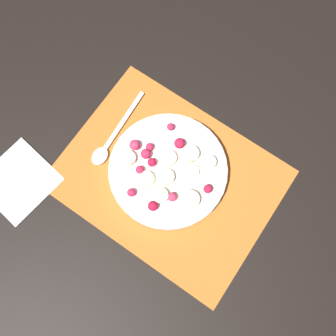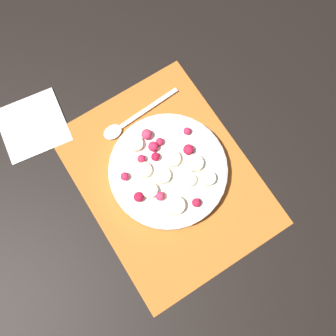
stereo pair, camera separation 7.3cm
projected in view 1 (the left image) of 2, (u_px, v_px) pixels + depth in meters
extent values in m
plane|color=black|center=(169.00, 178.00, 0.77)|extent=(3.00, 3.00, 0.00)
cube|color=#B26023|center=(169.00, 178.00, 0.77)|extent=(0.43, 0.33, 0.01)
cylinder|color=white|center=(168.00, 171.00, 0.75)|extent=(0.24, 0.24, 0.03)
torus|color=white|center=(168.00, 170.00, 0.74)|extent=(0.24, 0.24, 0.01)
cylinder|color=white|center=(168.00, 169.00, 0.74)|extent=(0.21, 0.21, 0.00)
cylinder|color=beige|center=(190.00, 154.00, 0.74)|extent=(0.04, 0.04, 0.01)
cylinder|color=#F4EAB7|center=(168.00, 158.00, 0.74)|extent=(0.04, 0.04, 0.01)
cylinder|color=#F4EAB7|center=(192.00, 171.00, 0.73)|extent=(0.03, 0.03, 0.01)
cylinder|color=#F4EAB7|center=(160.00, 196.00, 0.72)|extent=(0.04, 0.04, 0.01)
cylinder|color=beige|center=(146.00, 179.00, 0.73)|extent=(0.05, 0.05, 0.01)
cylinder|color=#F4EAB7|center=(209.00, 162.00, 0.73)|extent=(0.04, 0.04, 0.01)
cylinder|color=beige|center=(166.00, 177.00, 0.73)|extent=(0.04, 0.04, 0.01)
cylinder|color=beige|center=(128.00, 158.00, 0.74)|extent=(0.03, 0.03, 0.01)
cylinder|color=beige|center=(191.00, 199.00, 0.72)|extent=(0.05, 0.05, 0.01)
sphere|color=red|center=(208.00, 189.00, 0.72)|extent=(0.02, 0.02, 0.02)
sphere|color=#DB3356|center=(135.00, 145.00, 0.74)|extent=(0.02, 0.02, 0.02)
sphere|color=#DB3356|center=(172.00, 197.00, 0.71)|extent=(0.02, 0.02, 0.02)
sphere|color=#B21433|center=(153.00, 206.00, 0.71)|extent=(0.02, 0.02, 0.02)
sphere|color=#D12347|center=(131.00, 192.00, 0.72)|extent=(0.02, 0.02, 0.02)
sphere|color=red|center=(180.00, 143.00, 0.74)|extent=(0.02, 0.02, 0.02)
sphere|color=#D12347|center=(146.00, 154.00, 0.74)|extent=(0.02, 0.02, 0.02)
sphere|color=#B21433|center=(152.00, 162.00, 0.73)|extent=(0.02, 0.02, 0.02)
sphere|color=#D12347|center=(171.00, 127.00, 0.75)|extent=(0.02, 0.02, 0.02)
sphere|color=#D12347|center=(140.00, 170.00, 0.73)|extent=(0.02, 0.02, 0.02)
sphere|color=#D12347|center=(150.00, 147.00, 0.74)|extent=(0.02, 0.02, 0.02)
cube|color=silver|center=(124.00, 120.00, 0.79)|extent=(0.02, 0.15, 0.00)
ellipsoid|color=silver|center=(100.00, 156.00, 0.77)|extent=(0.03, 0.04, 0.01)
cube|color=white|center=(19.00, 181.00, 0.76)|extent=(0.15, 0.15, 0.01)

